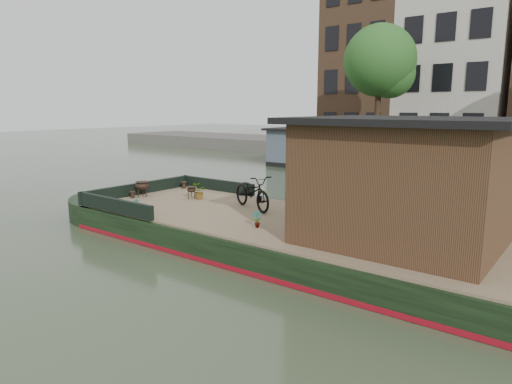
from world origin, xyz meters
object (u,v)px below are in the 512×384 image
Objects in this scene: brazier_front at (191,193)px; brazier_rear at (142,189)px; dinghy at (351,178)px; cabin at (404,180)px; bicycle at (252,192)px; potted_plant_a at (257,219)px.

brazier_front is 0.78× the size of brazier_rear.
brazier_front is 8.58m from dinghy.
cabin is 11.36× the size of brazier_front.
brazier_rear is (-1.38, -0.67, 0.05)m from brazier_front.
cabin reaches higher than dinghy.
brazier_rear is at bearing -178.74° from cabin.
brazier_rear reaches higher than brazier_front.
potted_plant_a is (1.25, -1.41, -0.26)m from bicycle.
brazier_front is at bearing 175.49° from cabin.
brazier_front is at bearing 157.99° from potted_plant_a.
brazier_rear is 9.48m from dinghy.
bicycle is 3.82× the size of brazier_rear.
cabin is 1.39× the size of dinghy.
potted_plant_a is 1.06× the size of brazier_front.
cabin is at bearing -116.15° from dinghy.
bicycle is (-4.12, 0.51, -0.78)m from cabin.
potted_plant_a is 3.76m from brazier_front.
bicycle is at bearing 131.44° from potted_plant_a.
potted_plant_a is at bearing -162.45° from cabin.
dinghy is at bearing 32.09° from bicycle.
bicycle is 0.60× the size of dinghy.
brazier_front is at bearing 113.16° from bicycle.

